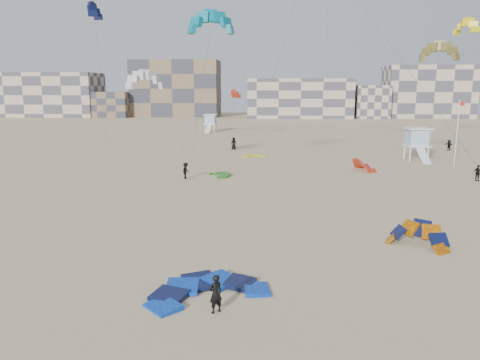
# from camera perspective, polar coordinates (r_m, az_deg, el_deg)

# --- Properties ---
(ground) EXTENTS (320.00, 320.00, 0.00)m
(ground) POSITION_cam_1_polar(r_m,az_deg,el_deg) (22.58, 0.40, -12.50)
(ground) COLOR tan
(ground) RESTS_ON ground
(kite_ground_blue) EXTENTS (6.85, 6.96, 1.19)m
(kite_ground_blue) POSITION_cam_1_polar(r_m,az_deg,el_deg) (21.56, -3.95, -13.71)
(kite_ground_blue) COLOR blue
(kite_ground_blue) RESTS_ON ground
(kite_ground_orange) EXTENTS (4.89, 4.89, 3.55)m
(kite_ground_orange) POSITION_cam_1_polar(r_m,az_deg,el_deg) (29.41, 20.72, -7.55)
(kite_ground_orange) COLOR orange
(kite_ground_orange) RESTS_ON ground
(kite_ground_green) EXTENTS (4.17, 4.09, 0.98)m
(kite_ground_green) POSITION_cam_1_polar(r_m,az_deg,el_deg) (49.26, -2.58, 0.51)
(kite_ground_green) COLOR #1B791E
(kite_ground_green) RESTS_ON ground
(kite_ground_red_far) EXTENTS (4.51, 4.46, 3.78)m
(kite_ground_red_far) POSITION_cam_1_polar(r_m,az_deg,el_deg) (54.36, 14.84, 1.15)
(kite_ground_red_far) COLOR #B02313
(kite_ground_red_far) RESTS_ON ground
(kite_ground_yellow) EXTENTS (3.27, 3.40, 0.54)m
(kite_ground_yellow) POSITION_cam_1_polar(r_m,az_deg,el_deg) (63.10, 1.75, 2.85)
(kite_ground_yellow) COLOR #F1F20C
(kite_ground_yellow) RESTS_ON ground
(kitesurfer_main) EXTENTS (0.71, 0.68, 1.64)m
(kitesurfer_main) POSITION_cam_1_polar(r_m,az_deg,el_deg) (19.62, -2.99, -13.69)
(kitesurfer_main) COLOR black
(kitesurfer_main) RESTS_ON ground
(kitesurfer_c) EXTENTS (0.88, 1.20, 1.67)m
(kitesurfer_c) POSITION_cam_1_polar(r_m,az_deg,el_deg) (47.78, -6.63, 1.13)
(kitesurfer_c) COLOR black
(kitesurfer_c) RESTS_ON ground
(kitesurfer_d) EXTENTS (0.93, 0.98, 1.63)m
(kitesurfer_d) POSITION_cam_1_polar(r_m,az_deg,el_deg) (51.92, 27.01, 0.76)
(kitesurfer_d) COLOR black
(kitesurfer_d) RESTS_ON ground
(kitesurfer_e) EXTENTS (0.94, 0.65, 1.84)m
(kitesurfer_e) POSITION_cam_1_polar(r_m,az_deg,el_deg) (70.65, -0.77, 4.49)
(kitesurfer_e) COLOR black
(kitesurfer_e) RESTS_ON ground
(kitesurfer_f) EXTENTS (1.09, 1.56, 1.62)m
(kitesurfer_f) POSITION_cam_1_polar(r_m,az_deg,el_deg) (75.88, 24.11, 3.90)
(kitesurfer_f) COLOR black
(kitesurfer_f) RESTS_ON ground
(kite_fly_teal_a) EXTENTS (4.65, 7.00, 15.29)m
(kite_fly_teal_a) POSITION_cam_1_polar(r_m,az_deg,el_deg) (45.52, -3.55, 18.38)
(kite_fly_teal_a) COLOR #036B93
(kite_fly_teal_a) RESTS_ON ground
(kite_fly_grey) EXTENTS (7.17, 5.20, 10.01)m
(kite_fly_grey) POSITION_cam_1_polar(r_m,az_deg,el_deg) (51.80, -11.50, 11.65)
(kite_fly_grey) COLOR silver
(kite_fly_grey) RESTS_ON ground
(kite_fly_olive) EXTENTS (4.97, 4.95, 12.96)m
(kite_fly_olive) POSITION_cam_1_polar(r_m,az_deg,el_deg) (54.61, 23.08, 14.03)
(kite_fly_olive) COLOR olive
(kite_fly_olive) RESTS_ON ground
(kite_fly_yellow) EXTENTS (5.22, 5.33, 18.22)m
(kite_fly_yellow) POSITION_cam_1_polar(r_m,az_deg,el_deg) (79.93, 25.84, 16.38)
(kite_fly_yellow) COLOR #F1F20C
(kite_fly_yellow) RESTS_ON ground
(kite_fly_navy) EXTENTS (4.34, 4.35, 19.38)m
(kite_fly_navy) POSITION_cam_1_polar(r_m,az_deg,el_deg) (68.54, -17.31, 18.97)
(kite_fly_navy) COLOR #0E1442
(kite_fly_navy) RESTS_ON ground
(kite_fly_red) EXTENTS (3.96, 8.44, 8.32)m
(kite_fly_red) POSITION_cam_1_polar(r_m,az_deg,el_deg) (85.66, -0.56, 10.39)
(kite_fly_red) COLOR #B02313
(kite_fly_red) RESTS_ON ground
(lifeguard_tower_near) EXTENTS (3.09, 5.76, 4.17)m
(lifeguard_tower_near) POSITION_cam_1_polar(r_m,az_deg,el_deg) (63.67, 20.74, 4.09)
(lifeguard_tower_near) COLOR white
(lifeguard_tower_near) RESTS_ON ground
(lifeguard_tower_far) EXTENTS (2.84, 5.20, 3.73)m
(lifeguard_tower_far) POSITION_cam_1_polar(r_m,az_deg,el_deg) (99.46, -3.61, 6.92)
(lifeguard_tower_far) COLOR white
(lifeguard_tower_far) RESTS_ON ground
(flagpole) EXTENTS (0.63, 0.10, 7.77)m
(flagpole) POSITION_cam_1_polar(r_m,az_deg,el_deg) (60.24, 24.95, 5.35)
(flagpole) COLOR white
(flagpole) RESTS_ON ground
(condo_west_a) EXTENTS (30.00, 15.00, 14.00)m
(condo_west_a) POSITION_cam_1_polar(r_m,az_deg,el_deg) (166.65, -21.83, 9.61)
(condo_west_a) COLOR tan
(condo_west_a) RESTS_ON ground
(condo_west_b) EXTENTS (28.00, 14.00, 18.00)m
(condo_west_b) POSITION_cam_1_polar(r_m,az_deg,el_deg) (157.78, -7.76, 10.98)
(condo_west_b) COLOR #776048
(condo_west_b) RESTS_ON ground
(condo_mid) EXTENTS (32.00, 16.00, 12.00)m
(condo_mid) POSITION_cam_1_polar(r_m,az_deg,el_deg) (150.94, 7.24, 9.85)
(condo_mid) COLOR tan
(condo_mid) RESTS_ON ground
(condo_east) EXTENTS (26.00, 14.00, 16.00)m
(condo_east) POSITION_cam_1_polar(r_m,az_deg,el_deg) (160.27, 21.86, 9.94)
(condo_east) COLOR tan
(condo_east) RESTS_ON ground
(condo_fill_left) EXTENTS (12.00, 10.00, 8.00)m
(condo_fill_left) POSITION_cam_1_polar(r_m,az_deg,el_deg) (157.31, -15.40, 8.86)
(condo_fill_left) COLOR #776048
(condo_fill_left) RESTS_ON ground
(condo_fill_right) EXTENTS (10.00, 10.00, 10.00)m
(condo_fill_right) POSITION_cam_1_polar(r_m,az_deg,el_deg) (151.86, 15.69, 9.16)
(condo_fill_right) COLOR tan
(condo_fill_right) RESTS_ON ground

